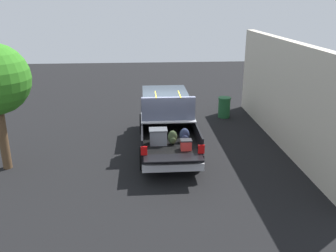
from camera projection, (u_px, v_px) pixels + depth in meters
ground_plane at (167, 148)px, 13.84m from camera, size 40.00×40.00×0.00m
pickup_truck at (166, 120)px, 13.87m from camera, size 6.05×2.06×2.23m
building_facade at (286, 94)px, 13.63m from camera, size 10.42×0.36×3.98m
trash_can at (224, 107)px, 17.31m from camera, size 0.60×0.60×0.98m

